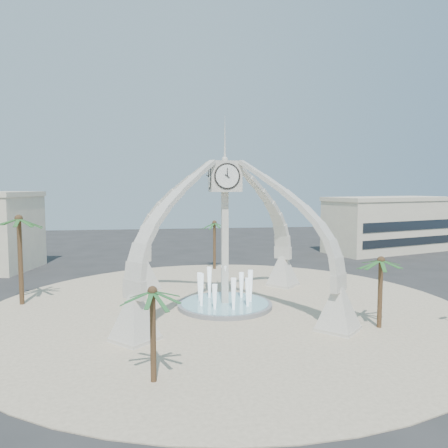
{
  "coord_description": "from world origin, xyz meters",
  "views": [
    {
      "loc": [
        -5.3,
        -35.82,
        10.25
      ],
      "look_at": [
        0.22,
        2.0,
        6.94
      ],
      "focal_mm": 35.0,
      "sensor_mm": 36.0,
      "label": 1
    }
  ],
  "objects": [
    {
      "name": "palm_north",
      "position": [
        1.24,
        17.18,
        5.68
      ],
      "size": [
        3.82,
        3.82,
        6.46
      ],
      "rotation": [
        0.0,
        0.0,
        -0.06
      ],
      "color": "brown",
      "rests_on": "ground"
    },
    {
      "name": "palm_west",
      "position": [
        -17.29,
        3.41,
        7.36
      ],
      "size": [
        4.58,
        4.58,
        8.29
      ],
      "rotation": [
        0.0,
        0.0,
        -0.08
      ],
      "color": "brown",
      "rests_on": "ground"
    },
    {
      "name": "ground",
      "position": [
        0.0,
        0.0,
        0.0
      ],
      "size": [
        140.0,
        140.0,
        0.0
      ],
      "primitive_type": "plane",
      "color": "#282828",
      "rests_on": "ground"
    },
    {
      "name": "palm_east",
      "position": [
        10.27,
        -6.94,
        4.91
      ],
      "size": [
        4.46,
        4.46,
        5.64
      ],
      "rotation": [
        0.0,
        0.0,
        0.33
      ],
      "color": "brown",
      "rests_on": "ground"
    },
    {
      "name": "clock_tower",
      "position": [
        -0.0,
        -0.0,
        6.49
      ],
      "size": [
        17.94,
        17.94,
        16.3
      ],
      "color": "beige",
      "rests_on": "ground"
    },
    {
      "name": "palm_south",
      "position": [
        -5.76,
        -13.47,
        4.8
      ],
      "size": [
        3.98,
        3.98,
        5.49
      ],
      "rotation": [
        0.0,
        0.0,
        0.25
      ],
      "color": "brown",
      "rests_on": "ground"
    },
    {
      "name": "fountain",
      "position": [
        0.0,
        0.0,
        0.29
      ],
      "size": [
        8.0,
        8.0,
        3.62
      ],
      "color": "gray",
      "rests_on": "ground"
    },
    {
      "name": "plaza",
      "position": [
        0.0,
        0.0,
        0.03
      ],
      "size": [
        40.0,
        40.0,
        0.06
      ],
      "primitive_type": "cylinder",
      "color": "beige",
      "rests_on": "ground"
    },
    {
      "name": "building_ne",
      "position": [
        30.0,
        28.0,
        4.31
      ],
      "size": [
        21.87,
        14.17,
        8.6
      ],
      "rotation": [
        0.0,
        0.0,
        0.31
      ],
      "color": "beige",
      "rests_on": "ground"
    }
  ]
}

